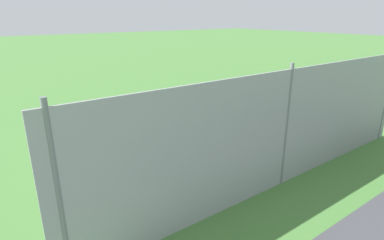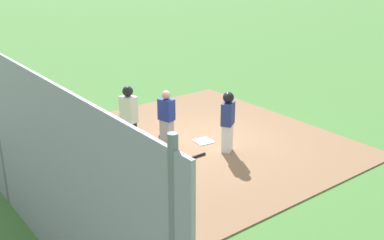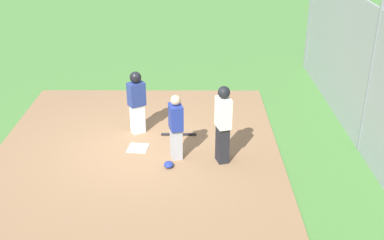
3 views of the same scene
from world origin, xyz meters
TOP-DOWN VIEW (x-y plane):
  - ground_plane at (0.00, 0.00)m, footprint 140.00×140.00m
  - dirt_infield at (0.00, 0.00)m, footprint 7.20×6.40m
  - home_plate at (0.00, 0.00)m, footprint 0.49×0.49m
  - catcher at (-0.40, -0.89)m, footprint 0.43×0.34m
  - umpire at (-0.56, -1.88)m, footprint 0.44×0.36m
  - runner at (0.83, 0.08)m, footprint 0.42×0.46m
  - baseball_bat at (0.66, -0.91)m, footprint 0.06×0.84m
  - catcher_mask at (-0.83, -0.74)m, footprint 0.24×0.20m
  - backstop_fence at (0.00, -5.03)m, footprint 12.00×0.10m

SIDE VIEW (x-z plane):
  - ground_plane at x=0.00m, z-range 0.00..0.00m
  - dirt_infield at x=0.00m, z-range 0.00..0.03m
  - home_plate at x=0.00m, z-range 0.03..0.05m
  - baseball_bat at x=0.66m, z-range 0.03..0.09m
  - catcher_mask at x=-0.83m, z-range 0.03..0.15m
  - catcher at x=-0.40m, z-range 0.05..1.51m
  - runner at x=0.83m, z-range 0.12..1.67m
  - umpire at x=-0.56m, z-range 0.07..1.80m
  - backstop_fence at x=0.00m, z-range -0.07..3.28m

